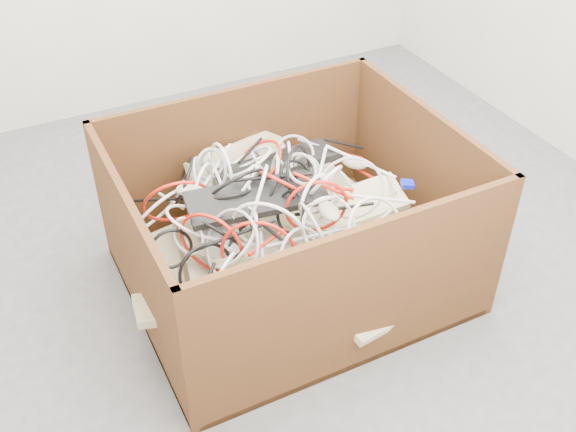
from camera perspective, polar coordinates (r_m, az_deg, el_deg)
name	(u,v)px	position (r m, az deg, el deg)	size (l,w,h in m)	color
ground	(298,250)	(2.78, 0.85, -2.87)	(3.00, 3.00, 0.00)	#4E4E50
cardboard_box	(287,251)	(2.54, -0.10, -2.92)	(1.16, 0.96, 0.61)	#3D210F
keyboard_pile	(287,222)	(2.48, -0.10, -0.49)	(1.12, 1.02, 0.36)	beige
mice_scatter	(297,217)	(2.41, 0.78, -0.04)	(0.77, 0.64, 0.20)	beige
power_strip_left	(233,217)	(2.35, -4.62, -0.08)	(0.29, 0.05, 0.04)	silver
power_strip_right	(245,253)	(2.29, -3.61, -3.12)	(0.30, 0.06, 0.04)	silver
vga_plug	(408,184)	(2.57, 9.91, 2.64)	(0.04, 0.04, 0.02)	#0D18C3
cable_tangle	(260,208)	(2.35, -2.35, 0.69)	(1.06, 0.83, 0.44)	silver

